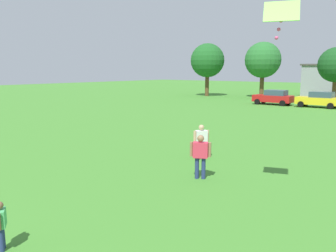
% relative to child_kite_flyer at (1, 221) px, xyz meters
% --- Properties ---
extents(ground_plane, '(160.00, 160.00, 0.00)m').
position_rel_child_kite_flyer_xyz_m(ground_plane, '(-2.01, 26.80, -0.66)').
color(ground_plane, '#42842D').
extents(child_kite_flyer, '(0.46, 0.37, 1.11)m').
position_rel_child_kite_flyer_xyz_m(child_kite_flyer, '(0.00, 0.00, 0.00)').
color(child_kite_flyer, navy).
rests_on(child_kite_flyer, ground).
extents(adult_bystander, '(0.69, 0.51, 1.62)m').
position_rel_child_kite_flyer_xyz_m(adult_bystander, '(0.72, 6.86, 0.30)').
color(adult_bystander, navy).
rests_on(adult_bystander, ground).
extents(bystander_near_trees, '(0.52, 0.63, 1.55)m').
position_rel_child_kite_flyer_xyz_m(bystander_near_trees, '(-0.72, 9.18, 0.26)').
color(bystander_near_trees, '#3F3833').
rests_on(bystander_near_trees, ground).
extents(kite, '(1.01, 0.71, 1.03)m').
position_rel_child_kite_flyer_xyz_m(kite, '(3.69, 6.10, 4.72)').
color(kite, '#8CD859').
extents(parked_car_red_0, '(4.30, 2.02, 1.68)m').
position_rel_child_kite_flyer_xyz_m(parked_car_red_0, '(-7.18, 34.54, 0.20)').
color(parked_car_red_0, red).
rests_on(parked_car_red_0, ground).
extents(parked_car_yellow_1, '(4.30, 2.02, 1.68)m').
position_rel_child_kite_flyer_xyz_m(parked_car_yellow_1, '(-2.35, 34.62, 0.20)').
color(parked_car_yellow_1, yellow).
rests_on(parked_car_yellow_1, ground).
extents(tree_far_left, '(5.05, 5.05, 7.87)m').
position_rel_child_kite_flyer_xyz_m(tree_far_left, '(-20.16, 41.20, 4.65)').
color(tree_far_left, brown).
rests_on(tree_far_left, ground).
extents(tree_center, '(5.03, 5.03, 7.83)m').
position_rel_child_kite_flyer_xyz_m(tree_center, '(-12.32, 43.28, 4.63)').
color(tree_center, brown).
rests_on(tree_center, ground).
extents(tree_far_right, '(4.30, 4.30, 6.70)m').
position_rel_child_kite_flyer_xyz_m(tree_far_right, '(-2.67, 42.77, 3.86)').
color(tree_far_right, brown).
rests_on(tree_far_right, ground).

